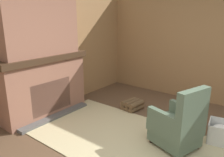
{
  "coord_description": "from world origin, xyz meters",
  "views": [
    {
      "loc": [
        1.1,
        -2.47,
        1.95
      ],
      "look_at": [
        -1.14,
        0.45,
        0.9
      ],
      "focal_mm": 35.0,
      "sensor_mm": 36.0,
      "label": 1
    }
  ],
  "objects_px": {
    "armchair": "(178,126)",
    "firewood_stack": "(132,105)",
    "oil_lamp_vase": "(25,52)",
    "storage_case": "(53,49)",
    "laundry_basket": "(222,133)"
  },
  "relations": [
    {
      "from": "laundry_basket",
      "to": "oil_lamp_vase",
      "type": "xyz_separation_m",
      "value": [
        -3.13,
        -1.39,
        1.16
      ]
    },
    {
      "from": "firewood_stack",
      "to": "laundry_basket",
      "type": "height_order",
      "value": "laundry_basket"
    },
    {
      "from": "oil_lamp_vase",
      "to": "storage_case",
      "type": "relative_size",
      "value": 1.21
    },
    {
      "from": "laundry_basket",
      "to": "firewood_stack",
      "type": "bearing_deg",
      "value": 173.14
    },
    {
      "from": "armchair",
      "to": "storage_case",
      "type": "xyz_separation_m",
      "value": [
        -2.61,
        -0.19,
        0.94
      ]
    },
    {
      "from": "armchair",
      "to": "firewood_stack",
      "type": "xyz_separation_m",
      "value": [
        -1.31,
        0.8,
        -0.26
      ]
    },
    {
      "from": "oil_lamp_vase",
      "to": "storage_case",
      "type": "bearing_deg",
      "value": 89.99
    },
    {
      "from": "laundry_basket",
      "to": "oil_lamp_vase",
      "type": "bearing_deg",
      "value": -155.98
    },
    {
      "from": "firewood_stack",
      "to": "armchair",
      "type": "bearing_deg",
      "value": -31.51
    },
    {
      "from": "firewood_stack",
      "to": "storage_case",
      "type": "relative_size",
      "value": 1.93
    },
    {
      "from": "oil_lamp_vase",
      "to": "storage_case",
      "type": "distance_m",
      "value": 0.62
    },
    {
      "from": "oil_lamp_vase",
      "to": "storage_case",
      "type": "xyz_separation_m",
      "value": [
        0.0,
        0.62,
        -0.02
      ]
    },
    {
      "from": "firewood_stack",
      "to": "oil_lamp_vase",
      "type": "xyz_separation_m",
      "value": [
        -1.31,
        -1.61,
        1.22
      ]
    },
    {
      "from": "armchair",
      "to": "oil_lamp_vase",
      "type": "bearing_deg",
      "value": 35.36
    },
    {
      "from": "firewood_stack",
      "to": "oil_lamp_vase",
      "type": "bearing_deg",
      "value": -128.99
    }
  ]
}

